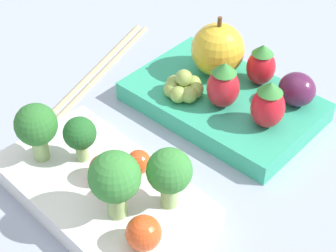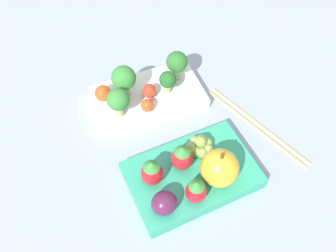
{
  "view_description": "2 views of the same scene",
  "coord_description": "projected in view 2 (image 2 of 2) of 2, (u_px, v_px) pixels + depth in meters",
  "views": [
    {
      "loc": [
        -0.25,
        0.29,
        0.36
      ],
      "look_at": [
        -0.0,
        -0.0,
        0.03
      ],
      "focal_mm": 60.0,
      "sensor_mm": 36.0,
      "label": 1
    },
    {
      "loc": [
        -0.16,
        -0.31,
        0.5
      ],
      "look_at": [
        -0.0,
        -0.0,
        0.03
      ],
      "focal_mm": 40.0,
      "sensor_mm": 36.0,
      "label": 2
    }
  ],
  "objects": [
    {
      "name": "cherry_tomato_1",
      "position": [
        149.0,
        91.0,
        0.63
      ],
      "size": [
        0.02,
        0.02,
        0.02
      ],
      "color": "red",
      "rests_on": "bento_box_savoury"
    },
    {
      "name": "apple",
      "position": [
        220.0,
        168.0,
        0.52
      ],
      "size": [
        0.06,
        0.06,
        0.07
      ],
      "color": "gold",
      "rests_on": "bento_box_fruit"
    },
    {
      "name": "ground_plane",
      "position": [
        169.0,
        135.0,
        0.61
      ],
      "size": [
        4.0,
        4.0,
        0.0
      ],
      "primitive_type": "plane",
      "color": "#939EB2"
    },
    {
      "name": "bento_box_fruit",
      "position": [
        192.0,
        175.0,
        0.56
      ],
      "size": [
        0.19,
        0.13,
        0.02
      ],
      "color": "#33A87F",
      "rests_on": "ground_plane"
    },
    {
      "name": "broccoli_floret_3",
      "position": [
        177.0,
        63.0,
        0.63
      ],
      "size": [
        0.04,
        0.04,
        0.06
      ],
      "color": "#93B770",
      "rests_on": "bento_box_savoury"
    },
    {
      "name": "strawberry_2",
      "position": [
        196.0,
        191.0,
        0.51
      ],
      "size": [
        0.03,
        0.03,
        0.05
      ],
      "color": "red",
      "rests_on": "bento_box_fruit"
    },
    {
      "name": "strawberry_1",
      "position": [
        182.0,
        157.0,
        0.54
      ],
      "size": [
        0.03,
        0.03,
        0.05
      ],
      "color": "red",
      "rests_on": "bento_box_fruit"
    },
    {
      "name": "grape_cluster",
      "position": [
        200.0,
        146.0,
        0.56
      ],
      "size": [
        0.04,
        0.04,
        0.03
      ],
      "color": "#8EA84C",
      "rests_on": "bento_box_fruit"
    },
    {
      "name": "cherry_tomato_0",
      "position": [
        147.0,
        106.0,
        0.61
      ],
      "size": [
        0.02,
        0.02,
        0.02
      ],
      "color": "#DB4C1E",
      "rests_on": "bento_box_savoury"
    },
    {
      "name": "broccoli_floret_0",
      "position": [
        168.0,
        80.0,
        0.62
      ],
      "size": [
        0.03,
        0.03,
        0.04
      ],
      "color": "#93B770",
      "rests_on": "bento_box_savoury"
    },
    {
      "name": "chopsticks_pair",
      "position": [
        257.0,
        125.0,
        0.62
      ],
      "size": [
        0.07,
        0.21,
        0.01
      ],
      "color": "tan",
      "rests_on": "ground_plane"
    },
    {
      "name": "broccoli_floret_2",
      "position": [
        124.0,
        79.0,
        0.61
      ],
      "size": [
        0.04,
        0.04,
        0.06
      ],
      "color": "#93B770",
      "rests_on": "bento_box_savoury"
    },
    {
      "name": "broccoli_floret_1",
      "position": [
        118.0,
        100.0,
        0.58
      ],
      "size": [
        0.04,
        0.04,
        0.06
      ],
      "color": "#93B770",
      "rests_on": "bento_box_savoury"
    },
    {
      "name": "bento_box_savoury",
      "position": [
        147.0,
        98.0,
        0.65
      ],
      "size": [
        0.19,
        0.12,
        0.02
      ],
      "color": "white",
      "rests_on": "ground_plane"
    },
    {
      "name": "strawberry_0",
      "position": [
        152.0,
        172.0,
        0.52
      ],
      "size": [
        0.03,
        0.03,
        0.05
      ],
      "color": "red",
      "rests_on": "bento_box_fruit"
    },
    {
      "name": "cherry_tomato_2",
      "position": [
        103.0,
        93.0,
        0.62
      ],
      "size": [
        0.03,
        0.03,
        0.03
      ],
      "color": "#DB4C1E",
      "rests_on": "bento_box_savoury"
    },
    {
      "name": "plum",
      "position": [
        164.0,
        203.0,
        0.5
      ],
      "size": [
        0.04,
        0.03,
        0.03
      ],
      "color": "#511E42",
      "rests_on": "bento_box_fruit"
    }
  ]
}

